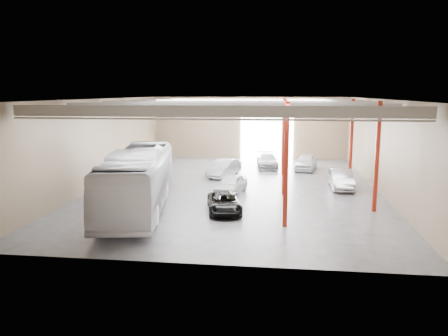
% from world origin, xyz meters
% --- Properties ---
extents(depot_shell, '(22.12, 32.12, 7.06)m').
position_xyz_m(depot_shell, '(0.13, 0.48, 4.98)').
color(depot_shell, '#424247').
rests_on(depot_shell, ground).
extents(coach_bus, '(5.57, 14.35, 3.90)m').
position_xyz_m(coach_bus, '(-5.57, -7.36, 1.95)').
color(coach_bus, silver).
rests_on(coach_bus, ground).
extents(black_sedan, '(2.86, 4.70, 1.22)m').
position_xyz_m(black_sedan, '(0.03, -7.45, 0.61)').
color(black_sedan, black).
rests_on(black_sedan, ground).
extents(car_row_a, '(2.55, 4.42, 1.42)m').
position_xyz_m(car_row_a, '(-0.12, -2.25, 0.71)').
color(car_row_a, silver).
rests_on(car_row_a, ground).
extents(car_row_b, '(2.81, 4.98, 1.55)m').
position_xyz_m(car_row_b, '(-1.50, 4.43, 0.78)').
color(car_row_b, silver).
rests_on(car_row_b, ground).
extents(car_row_c, '(2.43, 5.04, 1.41)m').
position_xyz_m(car_row_c, '(2.26, 9.63, 0.71)').
color(car_row_c, gray).
rests_on(car_row_c, ground).
extents(car_right_near, '(1.63, 4.65, 1.53)m').
position_xyz_m(car_right_near, '(8.30, 0.55, 0.76)').
color(car_right_near, '#ADADB2').
rests_on(car_right_near, ground).
extents(car_right_far, '(2.61, 4.74, 1.53)m').
position_xyz_m(car_right_far, '(6.06, 8.76, 0.76)').
color(car_right_far, silver).
rests_on(car_right_far, ground).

